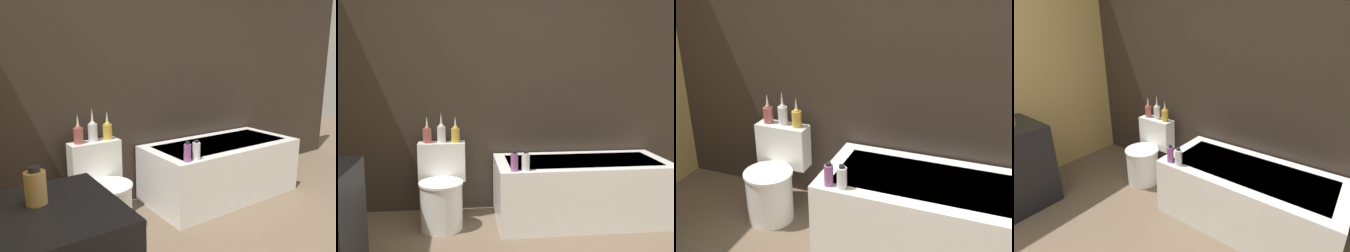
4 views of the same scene
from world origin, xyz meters
TOP-DOWN VIEW (x-y plane):
  - wall_back_tiled at (0.00, 2.26)m, footprint 6.40×0.06m
  - bathtub at (0.78, 1.84)m, footprint 1.55×0.73m
  - toilet at (-0.47, 1.84)m, footprint 0.42×0.52m
  - vase_gold at (-0.60, 2.03)m, footprint 0.08×0.08m
  - vase_silver at (-0.47, 2.04)m, footprint 0.08×0.08m
  - vase_bronze at (-0.35, 2.04)m, footprint 0.08×0.08m
  - shampoo_bottle_tall at (0.13, 1.55)m, footprint 0.06×0.06m
  - shampoo_bottle_short at (0.22, 1.54)m, footprint 0.07×0.07m

SIDE VIEW (x-z plane):
  - bathtub at x=0.78m, z-range 0.00..0.56m
  - toilet at x=-0.47m, z-range -0.05..0.66m
  - shampoo_bottle_tall at x=0.13m, z-range 0.55..0.71m
  - shampoo_bottle_short at x=0.22m, z-range 0.55..0.71m
  - vase_bronze at x=-0.35m, z-range 0.67..0.91m
  - vase_gold at x=-0.60m, z-range 0.67..0.91m
  - vase_silver at x=-0.47m, z-range 0.66..0.94m
  - wall_back_tiled at x=0.00m, z-range 0.00..2.60m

